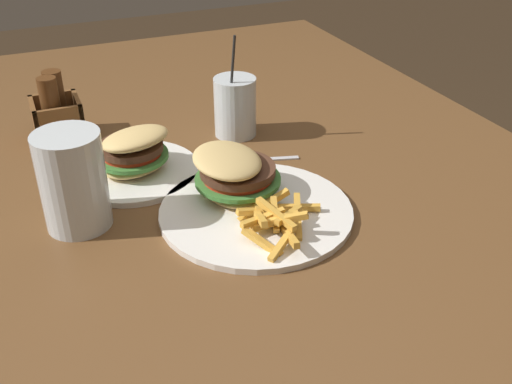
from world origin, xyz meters
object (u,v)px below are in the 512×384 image
beer_glass (74,184)px  meal_plate_far (133,158)px  spoon (231,159)px  condiment_caddy (56,114)px  juice_glass (235,108)px  meal_plate_near (245,192)px

beer_glass → meal_plate_far: beer_glass is taller
spoon → meal_plate_far: 0.17m
meal_plate_far → condiment_caddy: (0.20, 0.10, 0.02)m
beer_glass → juice_glass: bearing=-58.8°
juice_glass → meal_plate_far: bearing=110.7°
beer_glass → spoon: 0.30m
beer_glass → spoon: bearing=-71.5°
beer_glass → condiment_caddy: size_ratio=1.16×
meal_plate_far → juice_glass: bearing=-69.3°
juice_glass → spoon: juice_glass is taller
meal_plate_near → juice_glass: juice_glass is taller
beer_glass → spoon: (0.09, -0.28, -0.06)m
juice_glass → spoon: (-0.11, 0.05, -0.05)m
spoon → condiment_caddy: condiment_caddy is taller
beer_glass → condiment_caddy: 0.31m
beer_glass → juice_glass: size_ratio=0.74×
meal_plate_near → meal_plate_far: bearing=38.5°
spoon → juice_glass: bearing=-99.5°
beer_glass → juice_glass: (0.20, -0.33, -0.01)m
meal_plate_near → condiment_caddy: condiment_caddy is taller
meal_plate_far → spoon: bearing=-98.0°
meal_plate_near → beer_glass: size_ratio=2.01×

